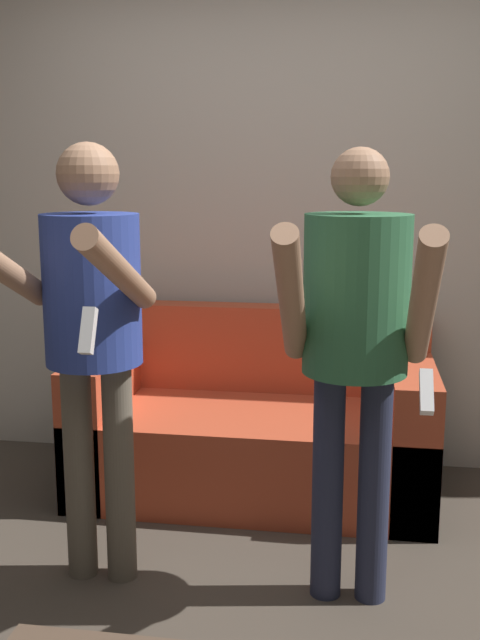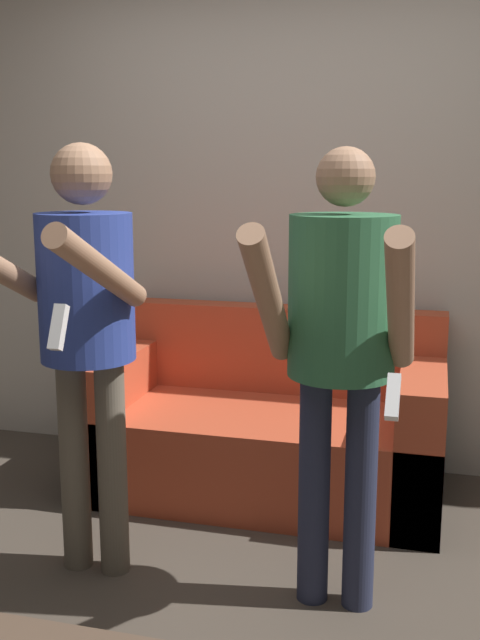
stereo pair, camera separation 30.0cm
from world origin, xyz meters
TOP-DOWN VIEW (x-y plane):
  - ground_plane at (0.00, 0.00)m, footprint 14.00×14.00m
  - wall_back at (0.00, 1.67)m, footprint 6.40×0.06m
  - couch at (-0.10, 1.23)m, footprint 1.65×0.82m
  - person_standing_left at (-0.56, 0.31)m, footprint 0.46×0.78m
  - person_standing_right at (0.36, 0.32)m, footprint 0.48×0.69m

SIDE VIEW (x-z plane):
  - ground_plane at x=0.00m, z-range 0.00..0.00m
  - couch at x=-0.10m, z-range -0.13..0.71m
  - person_standing_right at x=0.36m, z-range 0.20..1.78m
  - person_standing_left at x=-0.56m, z-range 0.21..1.81m
  - wall_back at x=0.00m, z-range 0.00..2.70m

